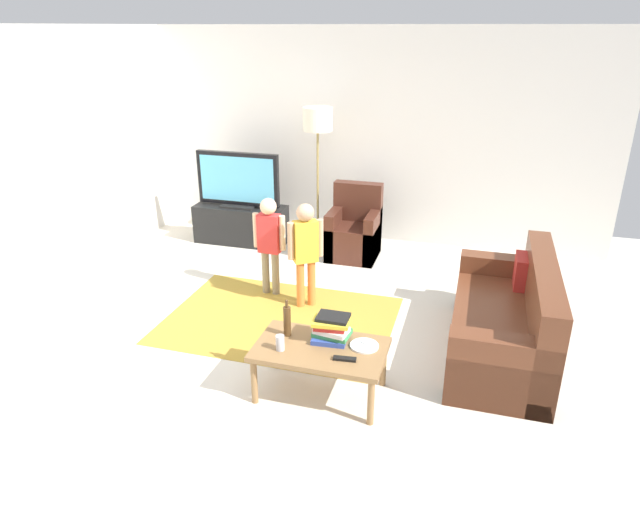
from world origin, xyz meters
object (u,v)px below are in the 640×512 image
object	(u,v)px
floor_lamp	(318,127)
child_near_tv	(269,238)
bottle	(287,321)
armchair	(354,233)
tv_remote	(345,359)
couch	(510,324)
book_stack	(331,329)
tv	(238,180)
tv_stand	(241,225)
soda_can	(280,343)
child_center	(306,246)
plate	(364,346)
coffee_table	(320,353)

from	to	relation	value
floor_lamp	child_near_tv	distance (m)	1.75
bottle	armchair	bearing A→B (deg)	91.95
tv_remote	child_near_tv	bearing A→B (deg)	120.09
couch	book_stack	distance (m)	1.65
bottle	tv_remote	bearing A→B (deg)	-22.93
armchair	floor_lamp	world-z (taller)	floor_lamp
child_near_tv	couch	bearing A→B (deg)	-12.69
bottle	tv	bearing A→B (deg)	120.52
tv_stand	floor_lamp	size ratio (longest dim) A/B	0.67
tv	tv_remote	size ratio (longest dim) A/B	6.47
couch	soda_can	distance (m)	2.05
soda_can	book_stack	bearing A→B (deg)	35.95
couch	soda_can	world-z (taller)	couch
child_center	bottle	distance (m)	1.33
armchair	plate	distance (m)	2.86
child_center	plate	bearing A→B (deg)	-55.85
child_near_tv	floor_lamp	bearing A→B (deg)	86.79
coffee_table	plate	world-z (taller)	plate
tv	plate	distance (m)	3.61
couch	book_stack	bearing A→B (deg)	-146.67
floor_lamp	plate	size ratio (longest dim) A/B	8.09
plate	armchair	bearing A→B (deg)	104.48
bottle	soda_can	size ratio (longest dim) A/B	2.55
book_stack	child_near_tv	bearing A→B (deg)	126.32
tv_stand	child_near_tv	bearing A→B (deg)	-55.21
plate	book_stack	bearing A→B (deg)	175.64
child_near_tv	bottle	distance (m)	1.63
child_center	tv_remote	xyz separation A→B (m)	(0.78, -1.52, -0.23)
tv_stand	plate	world-z (taller)	tv_stand
tv_stand	child_center	xyz separation A→B (m)	(1.38, -1.51, 0.41)
tv	tv_stand	bearing A→B (deg)	90.00
tv	bottle	world-z (taller)	tv
bottle	soda_can	distance (m)	0.23
bottle	child_center	bearing A→B (deg)	101.37
child_near_tv	coffee_table	bearing A→B (deg)	-57.15
floor_lamp	armchair	bearing A→B (deg)	-19.75
floor_lamp	book_stack	bearing A→B (deg)	-71.58
floor_lamp	tv_remote	world-z (taller)	floor_lamp
tv	floor_lamp	size ratio (longest dim) A/B	0.62
book_stack	bottle	distance (m)	0.35
tv	book_stack	size ratio (longest dim) A/B	3.69
armchair	tv_remote	size ratio (longest dim) A/B	5.29
couch	floor_lamp	bearing A→B (deg)	138.98
armchair	coffee_table	xyz separation A→B (m)	(0.39, -2.87, 0.07)
armchair	bottle	world-z (taller)	armchair
floor_lamp	coffee_table	xyz separation A→B (m)	(0.93, -3.06, -1.17)
child_near_tv	child_center	size ratio (longest dim) A/B	0.97
coffee_table	soda_can	world-z (taller)	soda_can
coffee_table	tv	bearing A→B (deg)	123.94
couch	plate	bearing A→B (deg)	-140.06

